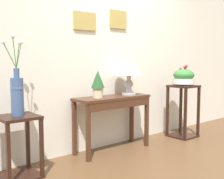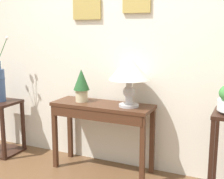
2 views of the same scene
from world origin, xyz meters
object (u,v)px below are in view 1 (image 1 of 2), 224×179
potted_plant_on_console (98,83)px  planter_bowl_wide_right (184,77)px  pedestal_stand_left (19,147)px  pedestal_stand_right (183,111)px  table_lamp (129,69)px  console_table (113,106)px  flower_vase_tall_left (17,92)px

potted_plant_on_console → planter_bowl_wide_right: (1.54, -0.15, 0.02)m
pedestal_stand_left → pedestal_stand_right: size_ratio=0.79×
pedestal_stand_left → pedestal_stand_right: (2.59, -0.08, 0.09)m
table_lamp → pedestal_stand_right: size_ratio=0.60×
console_table → planter_bowl_wide_right: bearing=-6.1°
potted_plant_on_console → pedestal_stand_right: 1.63m
console_table → potted_plant_on_console: bearing=175.9°
table_lamp → potted_plant_on_console: (-0.53, -0.00, -0.16)m
console_table → table_lamp: (0.29, 0.02, 0.47)m
table_lamp → potted_plant_on_console: size_ratio=1.42×
table_lamp → pedestal_stand_right: 1.22m
table_lamp → flower_vase_tall_left: size_ratio=0.60×
pedestal_stand_right → planter_bowl_wide_right: (0.00, -0.00, 0.53)m
planter_bowl_wide_right → console_table: bearing=173.9°
table_lamp → planter_bowl_wide_right: bearing=-9.0°
table_lamp → pedestal_stand_left: table_lamp is taller
console_table → flower_vase_tall_left: bearing=-177.6°
table_lamp → potted_plant_on_console: 0.56m
pedestal_stand_right → planter_bowl_wide_right: bearing=-60.9°
console_table → potted_plant_on_console: potted_plant_on_console is taller
pedestal_stand_left → flower_vase_tall_left: flower_vase_tall_left is taller
potted_plant_on_console → pedestal_stand_left: potted_plant_on_console is taller
pedestal_stand_left → planter_bowl_wide_right: 2.67m
pedestal_stand_right → pedestal_stand_left: bearing=178.2°
planter_bowl_wide_right → flower_vase_tall_left: bearing=178.1°
console_table → flower_vase_tall_left: flower_vase_tall_left is taller
potted_plant_on_console → pedestal_stand_right: size_ratio=0.42×
console_table → pedestal_stand_right: 1.32m
pedestal_stand_left → table_lamp: bearing=2.7°
potted_plant_on_console → planter_bowl_wide_right: bearing=-5.7°
potted_plant_on_console → pedestal_stand_left: 1.22m
table_lamp → flower_vase_tall_left: 1.60m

